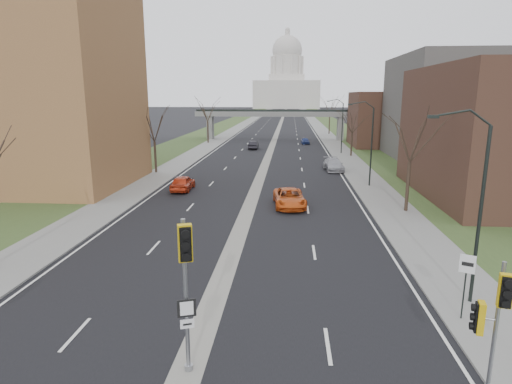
# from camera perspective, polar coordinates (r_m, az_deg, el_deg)

# --- Properties ---
(ground) EXTENTS (700.00, 700.00, 0.00)m
(ground) POSITION_cam_1_polar(r_m,az_deg,el_deg) (16.20, -9.24, -22.67)
(ground) COLOR black
(ground) RESTS_ON ground
(road_surface) EXTENTS (20.00, 600.00, 0.01)m
(road_surface) POSITION_cam_1_polar(r_m,az_deg,el_deg) (163.08, 3.41, 9.42)
(road_surface) COLOR black
(road_surface) RESTS_ON ground
(median_strip) EXTENTS (1.20, 600.00, 0.02)m
(median_strip) POSITION_cam_1_polar(r_m,az_deg,el_deg) (163.09, 3.41, 9.42)
(median_strip) COLOR gray
(median_strip) RESTS_ON ground
(sidewalk_right) EXTENTS (4.00, 600.00, 0.12)m
(sidewalk_right) POSITION_cam_1_polar(r_m,az_deg,el_deg) (163.27, 7.68, 9.36)
(sidewalk_right) COLOR gray
(sidewalk_right) RESTS_ON ground
(sidewalk_left) EXTENTS (4.00, 600.00, 0.12)m
(sidewalk_left) POSITION_cam_1_polar(r_m,az_deg,el_deg) (163.77, -0.85, 9.48)
(sidewalk_left) COLOR gray
(sidewalk_left) RESTS_ON ground
(grass_verge_right) EXTENTS (8.00, 600.00, 0.10)m
(grass_verge_right) POSITION_cam_1_polar(r_m,az_deg,el_deg) (163.70, 9.81, 9.29)
(grass_verge_right) COLOR #2D421E
(grass_verge_right) RESTS_ON ground
(grass_verge_left) EXTENTS (8.00, 600.00, 0.10)m
(grass_verge_left) POSITION_cam_1_polar(r_m,az_deg,el_deg) (164.45, -2.96, 9.47)
(grass_verge_left) COLOR #2D421E
(grass_verge_left) RESTS_ON ground
(apartment_building) EXTENTS (25.00, 16.00, 22.00)m
(apartment_building) POSITION_cam_1_polar(r_m,az_deg,el_deg) (51.95, -30.78, 12.83)
(apartment_building) COLOR olive
(apartment_building) RESTS_ON ground
(commercial_block_mid) EXTENTS (18.00, 22.00, 15.00)m
(commercial_block_mid) POSITION_cam_1_polar(r_m,az_deg,el_deg) (69.31, 25.76, 9.97)
(commercial_block_mid) COLOR #4E4C47
(commercial_block_mid) RESTS_ON ground
(commercial_block_far) EXTENTS (14.00, 14.00, 10.00)m
(commercial_block_far) POSITION_cam_1_polar(r_m,az_deg,el_deg) (84.95, 17.43, 9.23)
(commercial_block_far) COLOR #462A20
(commercial_block_far) RESTS_ON ground
(pedestrian_bridge) EXTENTS (34.00, 3.00, 6.45)m
(pedestrian_bridge) POSITION_cam_1_polar(r_m,az_deg,el_deg) (92.95, 2.50, 9.94)
(pedestrian_bridge) COLOR slate
(pedestrian_bridge) RESTS_ON ground
(capitol) EXTENTS (48.00, 42.00, 55.75)m
(capitol) POSITION_cam_1_polar(r_m,az_deg,el_deg) (332.93, 4.11, 14.29)
(capitol) COLOR beige
(capitol) RESTS_ON ground
(streetlight_near) EXTENTS (2.61, 0.20, 8.70)m
(streetlight_near) POSITION_cam_1_polar(r_m,az_deg,el_deg) (20.38, 26.40, 4.68)
(streetlight_near) COLOR black
(streetlight_near) RESTS_ON sidewalk_right
(streetlight_mid) EXTENTS (2.61, 0.20, 8.70)m
(streetlight_mid) POSITION_cam_1_polar(r_m,az_deg,el_deg) (45.48, 14.33, 9.33)
(streetlight_mid) COLOR black
(streetlight_mid) RESTS_ON sidewalk_right
(streetlight_far) EXTENTS (2.61, 0.20, 8.70)m
(streetlight_far) POSITION_cam_1_polar(r_m,az_deg,el_deg) (71.22, 10.85, 10.59)
(streetlight_far) COLOR black
(streetlight_far) RESTS_ON sidewalk_right
(tree_left_b) EXTENTS (6.75, 6.75, 8.81)m
(tree_left_b) POSITION_cam_1_polar(r_m,az_deg,el_deg) (53.46, -13.50, 9.05)
(tree_left_b) COLOR #382B21
(tree_left_b) RESTS_ON sidewalk_left
(tree_left_c) EXTENTS (7.65, 7.65, 9.99)m
(tree_left_c) POSITION_cam_1_polar(r_m,az_deg,el_deg) (86.39, -6.51, 11.12)
(tree_left_c) COLOR #382B21
(tree_left_c) RESTS_ON sidewalk_left
(tree_right_a) EXTENTS (7.20, 7.20, 9.40)m
(tree_right_a) POSITION_cam_1_polar(r_m,az_deg,el_deg) (36.17, 20.09, 7.68)
(tree_right_a) COLOR #382B21
(tree_right_a) RESTS_ON sidewalk_right
(tree_right_b) EXTENTS (6.30, 6.30, 8.22)m
(tree_right_b) POSITION_cam_1_polar(r_m,az_deg,el_deg) (68.54, 12.77, 9.48)
(tree_right_b) COLOR #382B21
(tree_right_b) RESTS_ON sidewalk_right
(tree_right_c) EXTENTS (7.65, 7.65, 9.99)m
(tree_right_c) POSITION_cam_1_polar(r_m,az_deg,el_deg) (108.23, 9.84, 11.33)
(tree_right_c) COLOR #382B21
(tree_right_c) RESTS_ON sidewalk_right
(signal_pole_median) EXTENTS (0.76, 0.92, 5.48)m
(signal_pole_median) POSITION_cam_1_polar(r_m,az_deg,el_deg) (14.17, -9.36, -10.37)
(signal_pole_median) COLOR gray
(signal_pole_median) RESTS_ON ground
(signal_pole_right) EXTENTS (0.77, 0.96, 4.62)m
(signal_pole_right) POSITION_cam_1_polar(r_m,az_deg,el_deg) (14.93, 29.03, -14.00)
(signal_pole_right) COLOR gray
(signal_pole_right) RESTS_ON ground
(speed_limit_sign) EXTENTS (0.57, 0.29, 2.85)m
(speed_limit_sign) POSITION_cam_1_polar(r_m,az_deg,el_deg) (20.02, 26.20, -9.91)
(speed_limit_sign) COLOR black
(speed_limit_sign) RESTS_ON sidewalk_right
(car_left_near) EXTENTS (1.87, 4.58, 1.56)m
(car_left_near) POSITION_cam_1_polar(r_m,az_deg,el_deg) (43.62, -9.75, 1.22)
(car_left_near) COLOR red
(car_left_near) RESTS_ON ground
(car_left_far) EXTENTS (1.58, 4.38, 1.44)m
(car_left_far) POSITION_cam_1_polar(r_m,az_deg,el_deg) (76.79, -0.33, 6.28)
(car_left_far) COLOR black
(car_left_far) RESTS_ON ground
(car_right_near) EXTENTS (3.08, 5.74, 1.53)m
(car_right_near) POSITION_cam_1_polar(r_m,az_deg,el_deg) (36.79, 4.48, -0.79)
(car_right_near) COLOR #C94F15
(car_right_near) RESTS_ON ground
(car_right_mid) EXTENTS (2.58, 5.41, 1.52)m
(car_right_mid) POSITION_cam_1_polar(r_m,az_deg,el_deg) (55.30, 10.29, 3.60)
(car_right_mid) COLOR #97989E
(car_right_mid) RESTS_ON ground
(car_right_far) EXTENTS (1.78, 3.80, 1.26)m
(car_right_far) POSITION_cam_1_polar(r_m,az_deg,el_deg) (85.49, 6.58, 6.80)
(car_right_far) COLOR navy
(car_right_far) RESTS_ON ground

